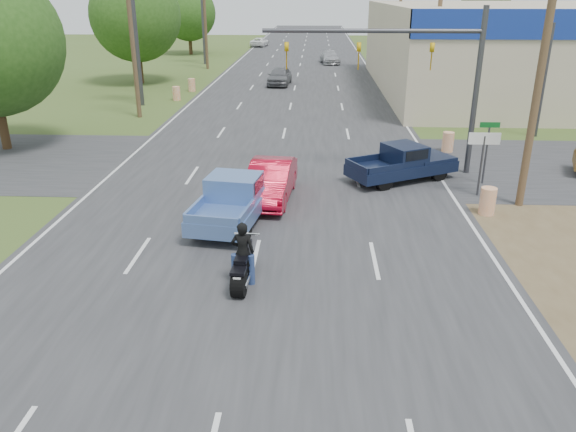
# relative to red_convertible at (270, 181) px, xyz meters

# --- Properties ---
(main_road) EXTENTS (15.00, 180.00, 0.02)m
(main_road) POSITION_rel_red_convertible_xyz_m (-0.07, 26.85, -0.73)
(main_road) COLOR #2D2D30
(main_road) RESTS_ON ground
(cross_road) EXTENTS (120.00, 10.00, 0.02)m
(cross_road) POSITION_rel_red_convertible_xyz_m (-0.07, 4.85, -0.73)
(cross_road) COLOR #2D2D30
(cross_road) RESTS_ON ground
(utility_pole_1) EXTENTS (2.00, 0.28, 10.00)m
(utility_pole_1) POSITION_rel_red_convertible_xyz_m (9.43, -0.15, 4.58)
(utility_pole_1) COLOR #4C3823
(utility_pole_1) RESTS_ON ground
(utility_pole_2) EXTENTS (2.00, 0.28, 10.00)m
(utility_pole_2) POSITION_rel_red_convertible_xyz_m (9.43, 17.85, 4.58)
(utility_pole_2) COLOR #4C3823
(utility_pole_2) RESTS_ON ground
(utility_pole_3) EXTENTS (2.00, 0.28, 10.00)m
(utility_pole_3) POSITION_rel_red_convertible_xyz_m (9.43, 35.85, 4.58)
(utility_pole_3) COLOR #4C3823
(utility_pole_3) RESTS_ON ground
(utility_pole_5) EXTENTS (2.00, 0.28, 10.00)m
(utility_pole_5) POSITION_rel_red_convertible_xyz_m (-9.57, 14.85, 4.58)
(utility_pole_5) COLOR #4C3823
(utility_pole_5) RESTS_ON ground
(utility_pole_6) EXTENTS (2.00, 0.28, 10.00)m
(utility_pole_6) POSITION_rel_red_convertible_xyz_m (-9.57, 38.85, 4.58)
(utility_pole_6) COLOR #4C3823
(utility_pole_6) RESTS_ON ground
(tree_1) EXTENTS (7.56, 7.56, 9.36)m
(tree_1) POSITION_rel_red_convertible_xyz_m (-13.57, 28.85, 4.83)
(tree_1) COLOR #422D19
(tree_1) RESTS_ON ground
(tree_2) EXTENTS (6.72, 6.72, 8.32)m
(tree_2) POSITION_rel_red_convertible_xyz_m (-14.27, 52.85, 4.21)
(tree_2) COLOR #422D19
(tree_2) RESTS_ON ground
(tree_5) EXTENTS (7.98, 7.98, 9.88)m
(tree_5) POSITION_rel_red_convertible_xyz_m (29.93, 81.85, 5.15)
(tree_5) COLOR #422D19
(tree_5) RESTS_ON ground
(barrel_0) EXTENTS (0.56, 0.56, 1.00)m
(barrel_0) POSITION_rel_red_convertible_xyz_m (7.93, -1.15, -0.24)
(barrel_0) COLOR orange
(barrel_0) RESTS_ON ground
(barrel_1) EXTENTS (0.56, 0.56, 1.00)m
(barrel_1) POSITION_rel_red_convertible_xyz_m (8.33, 7.35, -0.24)
(barrel_1) COLOR orange
(barrel_1) RESTS_ON ground
(barrel_2) EXTENTS (0.56, 0.56, 1.00)m
(barrel_2) POSITION_rel_red_convertible_xyz_m (-8.57, 20.85, -0.24)
(barrel_2) COLOR orange
(barrel_2) RESTS_ON ground
(barrel_3) EXTENTS (0.56, 0.56, 1.00)m
(barrel_3) POSITION_rel_red_convertible_xyz_m (-8.27, 24.85, -0.24)
(barrel_3) COLOR orange
(barrel_3) RESTS_ON ground
(lane_sign) EXTENTS (1.20, 0.08, 2.52)m
(lane_sign) POSITION_rel_red_convertible_xyz_m (8.13, 0.85, 1.16)
(lane_sign) COLOR #3F3F44
(lane_sign) RESTS_ON ground
(street_name_sign) EXTENTS (0.80, 0.08, 2.61)m
(street_name_sign) POSITION_rel_red_convertible_xyz_m (8.73, 2.35, 0.87)
(street_name_sign) COLOR #3F3F44
(street_name_sign) RESTS_ON ground
(signal_mast) EXTENTS (9.12, 0.40, 7.00)m
(signal_mast) POSITION_rel_red_convertible_xyz_m (5.75, 3.85, 4.06)
(signal_mast) COLOR #3F3F44
(signal_mast) RESTS_ON ground
(red_convertible) EXTENTS (1.94, 4.60, 1.48)m
(red_convertible) POSITION_rel_red_convertible_xyz_m (0.00, 0.00, 0.00)
(red_convertible) COLOR #AA071E
(red_convertible) RESTS_ON ground
(motorcycle) EXTENTS (0.72, 2.36, 1.20)m
(motorcycle) POSITION_rel_red_convertible_xyz_m (-0.22, -6.83, -0.21)
(motorcycle) COLOR black
(motorcycle) RESTS_ON ground
(rider) EXTENTS (0.65, 0.44, 1.73)m
(rider) POSITION_rel_red_convertible_xyz_m (-0.22, -6.76, 0.13)
(rider) COLOR black
(rider) RESTS_ON ground
(blue_pickup) EXTENTS (2.65, 5.20, 1.65)m
(blue_pickup) POSITION_rel_red_convertible_xyz_m (-1.08, -2.11, 0.09)
(blue_pickup) COLOR black
(blue_pickup) RESTS_ON ground
(navy_pickup) EXTENTS (4.95, 3.81, 1.55)m
(navy_pickup) POSITION_rel_red_convertible_xyz_m (5.47, 2.70, 0.04)
(navy_pickup) COLOR black
(navy_pickup) RESTS_ON ground
(distant_car_grey) EXTENTS (2.09, 4.52, 1.50)m
(distant_car_grey) POSITION_rel_red_convertible_xyz_m (-1.42, 28.33, 0.01)
(distant_car_grey) COLOR slate
(distant_car_grey) RESTS_ON ground
(distant_car_silver) EXTENTS (2.40, 4.78, 1.33)m
(distant_car_silver) POSITION_rel_red_convertible_xyz_m (3.19, 43.90, -0.07)
(distant_car_silver) COLOR #A9A8AD
(distant_car_silver) RESTS_ON ground
(distant_car_white) EXTENTS (2.58, 4.62, 1.22)m
(distant_car_white) POSITION_rel_red_convertible_xyz_m (-6.57, 63.99, -0.13)
(distant_car_white) COLOR white
(distant_car_white) RESTS_ON ground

